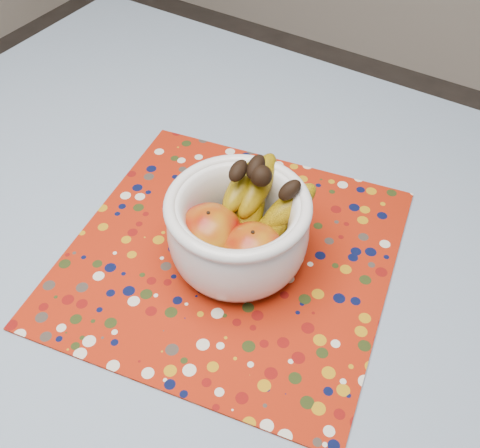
# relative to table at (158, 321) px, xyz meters

# --- Properties ---
(table) EXTENTS (1.20, 1.20, 0.75)m
(table) POSITION_rel_table_xyz_m (0.00, 0.00, 0.00)
(table) COLOR brown
(table) RESTS_ON ground
(tablecloth) EXTENTS (1.32, 1.32, 0.01)m
(tablecloth) POSITION_rel_table_xyz_m (0.00, 0.00, 0.08)
(tablecloth) COLOR slate
(tablecloth) RESTS_ON table
(placemat) EXTENTS (0.53, 0.53, 0.00)m
(placemat) POSITION_rel_table_xyz_m (0.06, 0.11, 0.09)
(placemat) COLOR #981B08
(placemat) RESTS_ON tablecloth
(fruit_bowl) EXTENTS (0.21, 0.21, 0.16)m
(fruit_bowl) POSITION_rel_table_xyz_m (0.08, 0.11, 0.16)
(fruit_bowl) COLOR white
(fruit_bowl) RESTS_ON placemat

